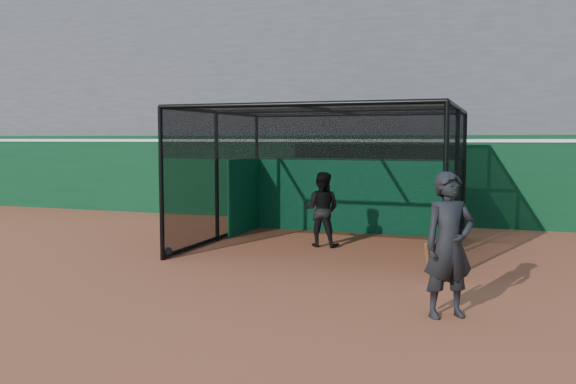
% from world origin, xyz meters
% --- Properties ---
extents(ground, '(120.00, 120.00, 0.00)m').
position_xyz_m(ground, '(0.00, 0.00, 0.00)').
color(ground, brown).
rests_on(ground, ground).
extents(outfield_wall, '(50.00, 0.50, 2.50)m').
position_xyz_m(outfield_wall, '(0.00, 8.50, 1.29)').
color(outfield_wall, '#093319').
rests_on(outfield_wall, ground).
extents(grandstand, '(50.00, 7.85, 8.95)m').
position_xyz_m(grandstand, '(0.00, 12.27, 4.48)').
color(grandstand, '#4C4C4F').
rests_on(grandstand, ground).
extents(batting_cage, '(5.52, 4.99, 3.02)m').
position_xyz_m(batting_cage, '(0.90, 4.09, 1.51)').
color(batting_cage, black).
rests_on(batting_cage, ground).
extents(batter, '(0.82, 0.64, 1.67)m').
position_xyz_m(batter, '(0.72, 4.19, 0.83)').
color(batter, black).
rests_on(batter, ground).
extents(on_deck_player, '(0.86, 0.78, 1.96)m').
position_xyz_m(on_deck_player, '(3.86, -0.46, 0.98)').
color(on_deck_player, black).
rests_on(on_deck_player, ground).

